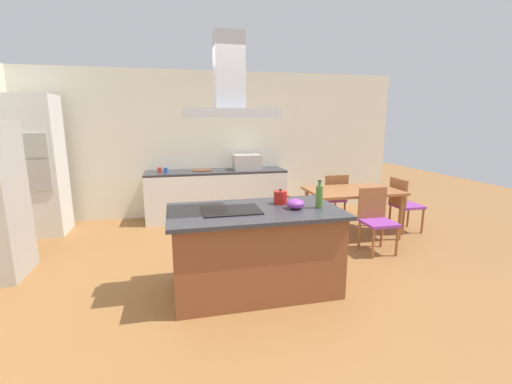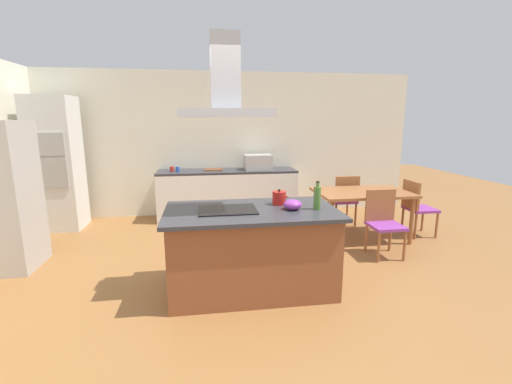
% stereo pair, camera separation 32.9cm
% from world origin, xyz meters
% --- Properties ---
extents(ground, '(16.00, 16.00, 0.00)m').
position_xyz_m(ground, '(0.00, 1.50, 0.00)').
color(ground, '#936033').
extents(wall_back, '(7.20, 0.10, 2.70)m').
position_xyz_m(wall_back, '(0.00, 3.25, 1.35)').
color(wall_back, silver).
rests_on(wall_back, ground).
extents(kitchen_island, '(1.81, 1.01, 0.90)m').
position_xyz_m(kitchen_island, '(0.00, 0.00, 0.45)').
color(kitchen_island, brown).
rests_on(kitchen_island, ground).
extents(cooktop, '(0.60, 0.44, 0.01)m').
position_xyz_m(cooktop, '(-0.25, 0.00, 0.91)').
color(cooktop, black).
rests_on(cooktop, kitchen_island).
extents(tea_kettle, '(0.20, 0.15, 0.17)m').
position_xyz_m(tea_kettle, '(0.34, 0.17, 0.97)').
color(tea_kettle, '#B21E19').
rests_on(tea_kettle, kitchen_island).
extents(olive_oil_bottle, '(0.08, 0.08, 0.30)m').
position_xyz_m(olive_oil_bottle, '(0.68, -0.10, 1.03)').
color(olive_oil_bottle, '#47722D').
rests_on(olive_oil_bottle, kitchen_island).
extents(mixing_bowl, '(0.19, 0.19, 0.11)m').
position_xyz_m(mixing_bowl, '(0.43, -0.07, 0.95)').
color(mixing_bowl, purple).
rests_on(mixing_bowl, kitchen_island).
extents(back_counter, '(2.56, 0.62, 0.90)m').
position_xyz_m(back_counter, '(-0.05, 2.88, 0.45)').
color(back_counter, silver).
rests_on(back_counter, ground).
extents(countertop_microwave, '(0.50, 0.38, 0.28)m').
position_xyz_m(countertop_microwave, '(0.52, 2.88, 1.04)').
color(countertop_microwave, '#B2AFAA').
rests_on(countertop_microwave, back_counter).
extents(coffee_mug_red, '(0.08, 0.08, 0.09)m').
position_xyz_m(coffee_mug_red, '(-1.06, 2.90, 0.95)').
color(coffee_mug_red, red).
rests_on(coffee_mug_red, back_counter).
extents(coffee_mug_blue, '(0.08, 0.08, 0.09)m').
position_xyz_m(coffee_mug_blue, '(-0.95, 2.83, 0.95)').
color(coffee_mug_blue, '#2D56B2').
rests_on(coffee_mug_blue, back_counter).
extents(cutting_board, '(0.34, 0.24, 0.02)m').
position_xyz_m(cutting_board, '(-0.31, 2.93, 0.91)').
color(cutting_board, brown).
rests_on(cutting_board, back_counter).
extents(wall_oven_stack, '(0.70, 0.66, 2.20)m').
position_xyz_m(wall_oven_stack, '(-2.90, 2.65, 1.10)').
color(wall_oven_stack, silver).
rests_on(wall_oven_stack, ground).
extents(dining_table, '(1.40, 0.90, 0.75)m').
position_xyz_m(dining_table, '(1.90, 1.38, 0.67)').
color(dining_table, '#995B33').
rests_on(dining_table, ground).
extents(chair_facing_island, '(0.42, 0.42, 0.89)m').
position_xyz_m(chair_facing_island, '(1.90, 0.71, 0.51)').
color(chair_facing_island, purple).
rests_on(chair_facing_island, ground).
extents(chair_at_right_end, '(0.42, 0.42, 0.89)m').
position_xyz_m(chair_at_right_end, '(2.82, 1.38, 0.51)').
color(chair_at_right_end, purple).
rests_on(chair_at_right_end, ground).
extents(chair_facing_back_wall, '(0.42, 0.42, 0.89)m').
position_xyz_m(chair_facing_back_wall, '(1.90, 2.04, 0.51)').
color(chair_facing_back_wall, purple).
rests_on(chair_facing_back_wall, ground).
extents(range_hood, '(0.90, 0.55, 0.78)m').
position_xyz_m(range_hood, '(-0.25, 0.00, 2.10)').
color(range_hood, '#ADADB2').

